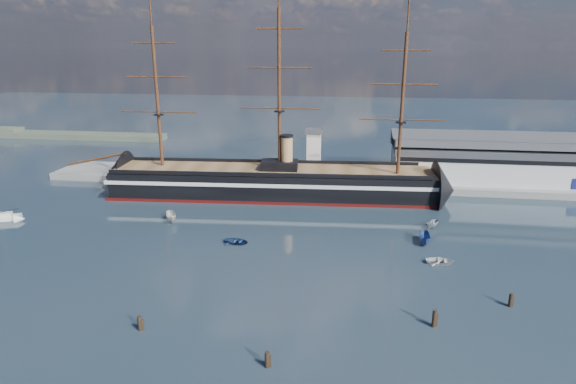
# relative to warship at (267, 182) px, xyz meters

# --- Properties ---
(ground) EXTENTS (600.00, 600.00, 0.00)m
(ground) POSITION_rel_warship_xyz_m (9.03, -20.00, -4.04)
(ground) COLOR #172B38
(ground) RESTS_ON ground
(quay) EXTENTS (180.00, 18.00, 2.00)m
(quay) POSITION_rel_warship_xyz_m (19.03, 16.00, -4.04)
(quay) COLOR slate
(quay) RESTS_ON ground
(warehouse) EXTENTS (63.00, 21.00, 11.60)m
(warehouse) POSITION_rel_warship_xyz_m (67.03, 20.00, 3.95)
(warehouse) COLOR #B7BABC
(warehouse) RESTS_ON ground
(quay_tower) EXTENTS (5.00, 5.00, 15.00)m
(quay_tower) POSITION_rel_warship_xyz_m (12.03, 13.00, 5.72)
(quay_tower) COLOR silver
(quay_tower) RESTS_ON ground
(shoreline) EXTENTS (120.00, 10.00, 4.00)m
(shoreline) POSITION_rel_warship_xyz_m (-130.20, 75.00, -2.59)
(shoreline) COLOR #3F4C38
(shoreline) RESTS_ON ground
(warship) EXTENTS (113.35, 21.67, 53.94)m
(warship) POSITION_rel_warship_xyz_m (0.00, 0.00, 0.00)
(warship) COLOR black
(warship) RESTS_ON ground
(sailboat) EXTENTS (8.68, 5.65, 13.44)m
(sailboat) POSITION_rel_warship_xyz_m (-59.91, -28.76, -3.18)
(sailboat) COLOR silver
(sailboat) RESTS_ON ground
(motorboat_a) EXTENTS (7.19, 5.44, 2.73)m
(motorboat_a) POSITION_rel_warship_xyz_m (-18.92, -23.77, -4.04)
(motorboat_a) COLOR silver
(motorboat_a) RESTS_ON ground
(motorboat_b) EXTENTS (1.89, 3.53, 1.57)m
(motorboat_b) POSITION_rel_warship_xyz_m (-0.16, -34.80, -4.04)
(motorboat_b) COLOR navy
(motorboat_b) RESTS_ON ground
(motorboat_c) EXTENTS (5.41, 4.57, 2.10)m
(motorboat_c) POSITION_rel_warship_xyz_m (42.70, -19.47, -4.04)
(motorboat_c) COLOR gray
(motorboat_c) RESTS_ON ground
(motorboat_e) EXTENTS (1.38, 3.35, 1.56)m
(motorboat_e) POSITION_rel_warship_xyz_m (41.41, -38.95, -4.04)
(motorboat_e) COLOR silver
(motorboat_e) RESTS_ON ground
(motorboat_f) EXTENTS (7.05, 2.89, 2.77)m
(motorboat_f) POSITION_rel_warship_xyz_m (39.82, -29.13, -4.04)
(motorboat_f) COLOR navy
(motorboat_f) RESTS_ON ground
(piling_near_left) EXTENTS (0.64, 0.64, 3.05)m
(piling_near_left) POSITION_rel_warship_xyz_m (-6.44, -68.78, -4.04)
(piling_near_left) COLOR black
(piling_near_left) RESTS_ON ground
(piling_near_mid) EXTENTS (0.64, 0.64, 2.98)m
(piling_near_mid) POSITION_rel_warship_xyz_m (13.81, -74.57, -4.04)
(piling_near_mid) COLOR black
(piling_near_mid) RESTS_ON ground
(piling_near_right) EXTENTS (0.64, 0.64, 3.51)m
(piling_near_right) POSITION_rel_warship_xyz_m (36.93, -61.74, -4.04)
(piling_near_right) COLOR black
(piling_near_right) RESTS_ON ground
(piling_far_right) EXTENTS (0.64, 0.64, 3.04)m
(piling_far_right) POSITION_rel_warship_xyz_m (50.07, -53.99, -4.04)
(piling_far_right) COLOR black
(piling_far_right) RESTS_ON ground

